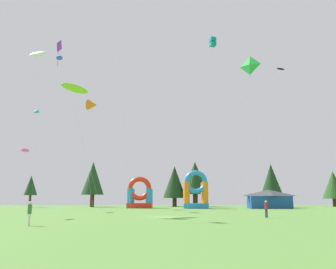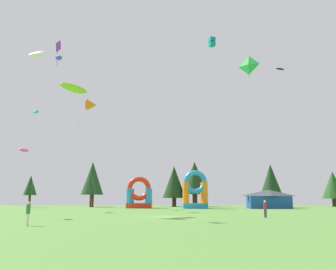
{
  "view_description": "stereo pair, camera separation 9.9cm",
  "coord_description": "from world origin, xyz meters",
  "px_view_note": "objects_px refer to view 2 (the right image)",
  "views": [
    {
      "loc": [
        0.04,
        -36.89,
        1.89
      ],
      "look_at": [
        0.0,
        8.52,
        9.96
      ],
      "focal_mm": 38.3,
      "sensor_mm": 36.0,
      "label": 1
    },
    {
      "loc": [
        0.13,
        -36.89,
        1.89
      ],
      "look_at": [
        0.0,
        8.52,
        9.96
      ],
      "focal_mm": 38.3,
      "sensor_mm": 36.0,
      "label": 2
    }
  ],
  "objects_px": {
    "kite_purple_diamond": "(58,48)",
    "kite_cyan_parafoil": "(37,112)",
    "kite_green_diamond": "(249,66)",
    "kite_white_parafoil": "(38,54)",
    "kite_orange_delta": "(93,105)",
    "inflatable_blue_arch": "(140,197)",
    "inflatable_yellow_castle": "(196,194)",
    "festival_tent": "(270,199)",
    "person_near_camera": "(266,207)",
    "kite_blue_parafoil": "(60,58)",
    "kite_black_parafoil": "(281,69)",
    "kite_pink_parafoil": "(25,150)",
    "person_midfield": "(29,211)",
    "kite_lime_parafoil": "(75,88)",
    "kite_teal_box": "(213,43)"
  },
  "relations": [
    {
      "from": "kite_purple_diamond",
      "to": "kite_cyan_parafoil",
      "type": "xyz_separation_m",
      "value": [
        -8.77,
        18.11,
        -2.86
      ]
    },
    {
      "from": "kite_green_diamond",
      "to": "kite_white_parafoil",
      "type": "relative_size",
      "value": 0.69
    },
    {
      "from": "kite_orange_delta",
      "to": "kite_cyan_parafoil",
      "type": "distance_m",
      "value": 14.79
    },
    {
      "from": "kite_green_diamond",
      "to": "inflatable_blue_arch",
      "type": "height_order",
      "value": "kite_green_diamond"
    },
    {
      "from": "inflatable_blue_arch",
      "to": "inflatable_yellow_castle",
      "type": "distance_m",
      "value": 10.86
    },
    {
      "from": "kite_orange_delta",
      "to": "festival_tent",
      "type": "distance_m",
      "value": 38.12
    },
    {
      "from": "person_near_camera",
      "to": "inflatable_yellow_castle",
      "type": "distance_m",
      "value": 31.59
    },
    {
      "from": "kite_green_diamond",
      "to": "kite_blue_parafoil",
      "type": "distance_m",
      "value": 42.37
    },
    {
      "from": "kite_orange_delta",
      "to": "inflatable_yellow_castle",
      "type": "distance_m",
      "value": 26.39
    },
    {
      "from": "kite_black_parafoil",
      "to": "inflatable_blue_arch",
      "type": "distance_m",
      "value": 37.01
    },
    {
      "from": "kite_blue_parafoil",
      "to": "inflatable_yellow_castle",
      "type": "bearing_deg",
      "value": 14.38
    },
    {
      "from": "kite_pink_parafoil",
      "to": "festival_tent",
      "type": "height_order",
      "value": "kite_pink_parafoil"
    },
    {
      "from": "kite_white_parafoil",
      "to": "person_midfield",
      "type": "bearing_deg",
      "value": -68.38
    },
    {
      "from": "kite_cyan_parafoil",
      "to": "kite_lime_parafoil",
      "type": "bearing_deg",
      "value": -53.5
    },
    {
      "from": "kite_green_diamond",
      "to": "inflatable_blue_arch",
      "type": "bearing_deg",
      "value": 108.19
    },
    {
      "from": "kite_white_parafoil",
      "to": "festival_tent",
      "type": "relative_size",
      "value": 2.78
    },
    {
      "from": "kite_orange_delta",
      "to": "kite_black_parafoil",
      "type": "bearing_deg",
      "value": -2.04
    },
    {
      "from": "person_midfield",
      "to": "inflatable_yellow_castle",
      "type": "bearing_deg",
      "value": 157.29
    },
    {
      "from": "festival_tent",
      "to": "kite_blue_parafoil",
      "type": "bearing_deg",
      "value": -171.3
    },
    {
      "from": "inflatable_yellow_castle",
      "to": "kite_blue_parafoil",
      "type": "bearing_deg",
      "value": -165.62
    },
    {
      "from": "kite_teal_box",
      "to": "inflatable_blue_arch",
      "type": "bearing_deg",
      "value": 112.35
    },
    {
      "from": "kite_blue_parafoil",
      "to": "kite_green_diamond",
      "type": "bearing_deg",
      "value": -48.16
    },
    {
      "from": "kite_lime_parafoil",
      "to": "festival_tent",
      "type": "distance_m",
      "value": 40.81
    },
    {
      "from": "person_near_camera",
      "to": "kite_green_diamond",
      "type": "bearing_deg",
      "value": -135.59
    },
    {
      "from": "kite_green_diamond",
      "to": "inflatable_blue_arch",
      "type": "relative_size",
      "value": 2.43
    },
    {
      "from": "inflatable_blue_arch",
      "to": "kite_teal_box",
      "type": "bearing_deg",
      "value": -67.65
    },
    {
      "from": "kite_black_parafoil",
      "to": "kite_purple_diamond",
      "type": "bearing_deg",
      "value": -139.26
    },
    {
      "from": "kite_teal_box",
      "to": "inflatable_yellow_castle",
      "type": "height_order",
      "value": "kite_teal_box"
    },
    {
      "from": "kite_black_parafoil",
      "to": "kite_lime_parafoil",
      "type": "bearing_deg",
      "value": -144.62
    },
    {
      "from": "kite_green_diamond",
      "to": "inflatable_yellow_castle",
      "type": "distance_m",
      "value": 38.05
    },
    {
      "from": "kite_purple_diamond",
      "to": "inflatable_yellow_castle",
      "type": "distance_m",
      "value": 37.8
    },
    {
      "from": "person_near_camera",
      "to": "kite_orange_delta",
      "type": "bearing_deg",
      "value": 105.71
    },
    {
      "from": "kite_purple_diamond",
      "to": "kite_green_diamond",
      "type": "bearing_deg",
      "value": -18.57
    },
    {
      "from": "kite_orange_delta",
      "to": "kite_cyan_parafoil",
      "type": "bearing_deg",
      "value": -115.59
    },
    {
      "from": "kite_orange_delta",
      "to": "kite_cyan_parafoil",
      "type": "relative_size",
      "value": 1.32
    },
    {
      "from": "kite_green_diamond",
      "to": "kite_blue_parafoil",
      "type": "xyz_separation_m",
      "value": [
        -26.9,
        30.05,
        13.0
      ]
    },
    {
      "from": "kite_orange_delta",
      "to": "inflatable_yellow_castle",
      "type": "relative_size",
      "value": 3.04
    },
    {
      "from": "kite_teal_box",
      "to": "person_midfield",
      "type": "bearing_deg",
      "value": -131.4
    },
    {
      "from": "kite_white_parafoil",
      "to": "person_midfield",
      "type": "relative_size",
      "value": 12.47
    },
    {
      "from": "kite_black_parafoil",
      "to": "kite_teal_box",
      "type": "height_order",
      "value": "kite_black_parafoil"
    },
    {
      "from": "kite_green_diamond",
      "to": "kite_black_parafoil",
      "type": "distance_m",
      "value": 41.08
    },
    {
      "from": "kite_lime_parafoil",
      "to": "inflatable_yellow_castle",
      "type": "height_order",
      "value": "kite_lime_parafoil"
    },
    {
      "from": "kite_teal_box",
      "to": "inflatable_yellow_castle",
      "type": "bearing_deg",
      "value": 91.32
    },
    {
      "from": "kite_pink_parafoil",
      "to": "person_midfield",
      "type": "relative_size",
      "value": 4.22
    },
    {
      "from": "kite_lime_parafoil",
      "to": "inflatable_yellow_castle",
      "type": "distance_m",
      "value": 32.08
    },
    {
      "from": "kite_lime_parafoil",
      "to": "kite_teal_box",
      "type": "xyz_separation_m",
      "value": [
        17.32,
        -0.16,
        6.01
      ]
    },
    {
      "from": "kite_orange_delta",
      "to": "inflatable_blue_arch",
      "type": "height_order",
      "value": "kite_orange_delta"
    },
    {
      "from": "kite_pink_parafoil",
      "to": "inflatable_yellow_castle",
      "type": "xyz_separation_m",
      "value": [
        19.67,
        31.12,
        -3.98
      ]
    },
    {
      "from": "kite_green_diamond",
      "to": "inflatable_blue_arch",
      "type": "distance_m",
      "value": 42.57
    },
    {
      "from": "person_near_camera",
      "to": "inflatable_yellow_castle",
      "type": "relative_size",
      "value": 0.24
    }
  ]
}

